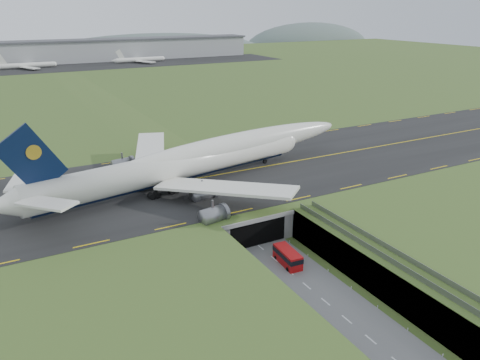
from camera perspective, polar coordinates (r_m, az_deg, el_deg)
ground at (r=85.38m, az=4.94°, el=-10.27°), size 900.00×900.00×0.00m
airfield_deck at (r=83.90m, az=5.00°, el=-8.51°), size 800.00×800.00×6.00m
trench_road at (r=80.13m, az=7.92°, el=-12.57°), size 12.00×75.00×0.20m
taxiway at (r=109.18m, az=-4.38°, el=0.31°), size 800.00×44.00×0.18m
tunnel_portal at (r=96.61m, az=-0.39°, el=-4.15°), size 17.00×22.30×6.00m
guideway at (r=76.86m, az=20.10°, el=-10.71°), size 3.00×53.00×7.05m
jumbo_jet at (r=105.70m, az=-4.93°, el=2.54°), size 89.05×57.59×19.37m
shuttle_tram at (r=84.87m, az=5.83°, el=-9.31°), size 3.06×6.95×2.78m
cargo_terminal at (r=364.00m, az=-22.37°, el=14.24°), size 320.00×67.00×15.60m
distant_hills at (r=504.49m, az=-16.52°, el=14.15°), size 700.00×91.00×60.00m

